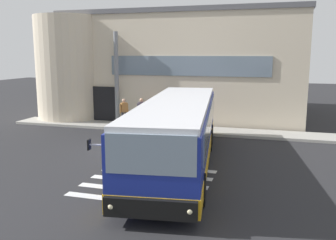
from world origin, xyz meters
The scene contains 9 objects.
ground_plane centered at (0.00, 0.00, -0.01)m, with size 80.00×90.00×0.02m, color #232326.
bay_paint_stripes centered at (2.00, -4.20, 0.00)m, with size 4.40×3.96×0.01m.
terminal_building centered at (-0.66, 11.51, 3.66)m, with size 17.81×13.80×7.33m.
boarding_curb centered at (0.00, 4.80, 0.07)m, with size 20.01×2.00×0.15m, color #9E9B93.
entry_support_column centered at (-3.45, 5.40, 3.02)m, with size 0.28×0.28×5.74m, color slate.
bus_main_foreground centered at (2.52, -1.97, 1.34)m, with size 4.15×11.90×2.70m.
passenger_near_column centered at (-2.68, 4.62, 1.11)m, with size 0.50×0.52×1.68m.
passenger_by_doorway centered at (-1.72, 5.19, 1.08)m, with size 0.47×0.41×1.68m.
passenger_at_curb_edge centered at (-1.05, 4.96, 1.08)m, with size 0.38×0.52×1.68m.
Camera 1 is at (6.25, -16.05, 4.54)m, focal length 39.29 mm.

